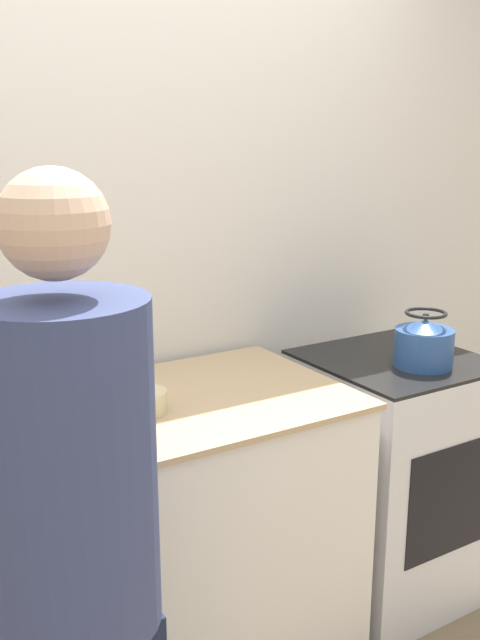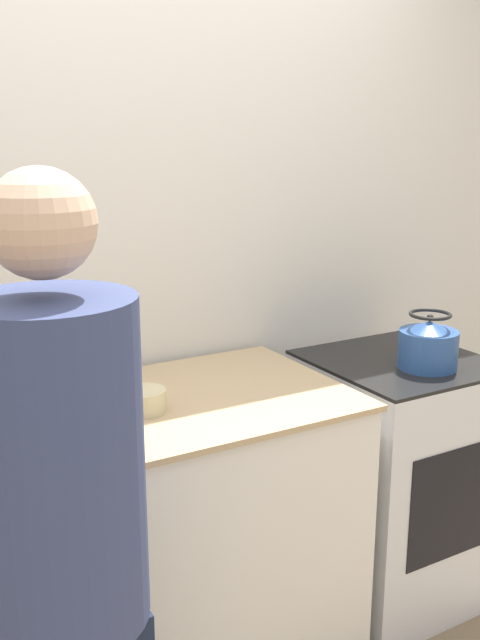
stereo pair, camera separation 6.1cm
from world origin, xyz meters
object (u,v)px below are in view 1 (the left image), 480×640
Objects in this scene: kettle at (424,343)px; bowl_prep at (145,402)px; person at (74,561)px; oven at (390,476)px.

kettle is 1.00m from bowl_prep.
oven is at bearing 22.29° from person.
person is at bearing -125.62° from bowl_prep.
kettle is (1.40, 0.45, 0.11)m from person.
person is 0.70m from bowl_prep.
bowl_prep is at bearing 54.38° from person.
kettle reaches higher than oven.
person reaches higher than bowl_prep.
kettle reaches higher than bowl_prep.
oven is at bearing 96.66° from kettle.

